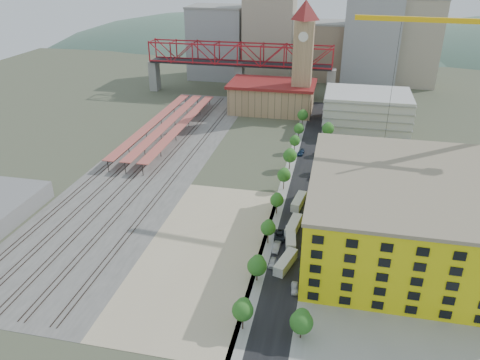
% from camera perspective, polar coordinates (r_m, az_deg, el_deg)
% --- Properties ---
extents(ground, '(400.00, 400.00, 0.00)m').
position_cam_1_polar(ground, '(139.74, 0.78, -1.63)').
color(ground, '#474C38').
rests_on(ground, ground).
extents(ballast_strip, '(36.00, 165.00, 0.06)m').
position_cam_1_polar(ballast_strip, '(164.71, -10.36, 2.39)').
color(ballast_strip, '#605E59').
rests_on(ballast_strip, ground).
extents(dirt_lot, '(28.00, 67.00, 0.06)m').
position_cam_1_polar(dirt_lot, '(114.35, -4.40, -8.58)').
color(dirt_lot, tan).
rests_on(dirt_lot, ground).
extents(street_asphalt, '(12.00, 170.00, 0.06)m').
position_cam_1_polar(street_asphalt, '(151.22, 7.87, 0.37)').
color(street_asphalt, black).
rests_on(street_asphalt, ground).
extents(sidewalk_west, '(3.00, 170.00, 0.04)m').
position_cam_1_polar(sidewalk_west, '(151.63, 5.80, 0.56)').
color(sidewalk_west, gray).
rests_on(sidewalk_west, ground).
extents(sidewalk_east, '(3.00, 170.00, 0.04)m').
position_cam_1_polar(sidewalk_east, '(151.02, 9.94, 0.17)').
color(sidewalk_east, gray).
rests_on(sidewalk_east, ground).
extents(construction_pad, '(50.00, 90.00, 0.06)m').
position_cam_1_polar(construction_pad, '(122.06, 20.14, -7.85)').
color(construction_pad, gray).
rests_on(construction_pad, ground).
extents(rail_tracks, '(26.56, 160.00, 0.18)m').
position_cam_1_polar(rail_tracks, '(165.33, -10.94, 2.47)').
color(rail_tracks, '#382B23').
rests_on(rail_tracks, ground).
extents(platform_canopies, '(16.00, 80.00, 4.12)m').
position_cam_1_polar(platform_canopies, '(188.84, -8.79, 6.89)').
color(platform_canopies, '#BB484C').
rests_on(platform_canopies, ground).
extents(station_hall, '(38.00, 24.00, 13.10)m').
position_cam_1_polar(station_hall, '(213.58, 3.92, 10.12)').
color(station_hall, tan).
rests_on(station_hall, ground).
extents(clock_tower, '(12.00, 12.00, 52.00)m').
position_cam_1_polar(clock_tower, '(205.28, 7.74, 15.62)').
color(clock_tower, tan).
rests_on(clock_tower, ground).
extents(parking_garage, '(34.00, 26.00, 14.00)m').
position_cam_1_polar(parking_garage, '(200.29, 15.18, 8.30)').
color(parking_garage, silver).
rests_on(parking_garage, ground).
extents(truss_bridge, '(94.00, 9.60, 25.60)m').
position_cam_1_polar(truss_bridge, '(236.25, -0.08, 14.76)').
color(truss_bridge, gray).
rests_on(truss_bridge, ground).
extents(construction_building, '(44.60, 50.60, 18.80)m').
position_cam_1_polar(construction_building, '(116.87, 19.39, -3.91)').
color(construction_building, yellow).
rests_on(construction_building, ground).
extents(street_trees, '(15.40, 124.40, 8.00)m').
position_cam_1_polar(street_trees, '(142.28, 7.51, -1.34)').
color(street_trees, '#205E1C').
rests_on(street_trees, ground).
extents(skyline, '(133.00, 46.00, 60.00)m').
position_cam_1_polar(skyline, '(267.60, 8.82, 16.65)').
color(skyline, '#9EA0A3').
rests_on(skyline, ground).
extents(distant_hills, '(647.00, 264.00, 227.00)m').
position_cam_1_polar(distant_hills, '(408.34, 14.39, 4.42)').
color(distant_hills, '#4C6B59').
rests_on(distant_hills, ground).
extents(site_trailer_a, '(4.69, 9.32, 2.47)m').
position_cam_1_polar(site_trailer_a, '(108.59, 5.58, -9.96)').
color(site_trailer_a, silver).
rests_on(site_trailer_a, ground).
extents(site_trailer_b, '(3.56, 9.36, 2.50)m').
position_cam_1_polar(site_trailer_b, '(116.58, 6.18, -7.19)').
color(site_trailer_b, silver).
rests_on(site_trailer_b, ground).
extents(site_trailer_c, '(3.66, 9.72, 2.60)m').
position_cam_1_polar(site_trailer_c, '(121.77, 6.52, -5.62)').
color(site_trailer_c, silver).
rests_on(site_trailer_c, ground).
extents(site_trailer_d, '(3.72, 9.44, 2.51)m').
position_cam_1_polar(site_trailer_d, '(133.59, 7.17, -2.63)').
color(site_trailer_d, silver).
rests_on(site_trailer_d, ground).
extents(car_0, '(1.69, 3.91, 1.31)m').
position_cam_1_polar(car_0, '(109.15, 3.97, -10.04)').
color(car_0, silver).
rests_on(car_0, ground).
extents(car_1, '(1.84, 4.77, 1.55)m').
position_cam_1_polar(car_1, '(114.21, 4.46, -8.17)').
color(car_1, gray).
rests_on(car_1, ground).
extents(car_2, '(3.16, 5.85, 1.56)m').
position_cam_1_polar(car_2, '(118.34, 4.80, -6.85)').
color(car_2, black).
rests_on(car_2, ground).
extents(car_3, '(2.48, 4.94, 1.38)m').
position_cam_1_polar(car_3, '(167.98, 7.43, 3.32)').
color(car_3, '#1A304E').
rests_on(car_3, ground).
extents(car_4, '(2.03, 4.10, 1.34)m').
position_cam_1_polar(car_4, '(102.39, 6.70, -12.97)').
color(car_4, silver).
rests_on(car_4, ground).
extents(car_5, '(1.49, 4.24, 1.39)m').
position_cam_1_polar(car_5, '(135.77, 8.51, -2.49)').
color(car_5, '#A2A2A8').
rests_on(car_5, ground).
extents(car_6, '(2.89, 5.24, 1.39)m').
position_cam_1_polar(car_6, '(150.35, 9.00, 0.41)').
color(car_6, black).
rests_on(car_6, ground).
extents(car_7, '(2.25, 5.14, 1.47)m').
position_cam_1_polar(car_7, '(168.36, 9.48, 3.25)').
color(car_7, navy).
rests_on(car_7, ground).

